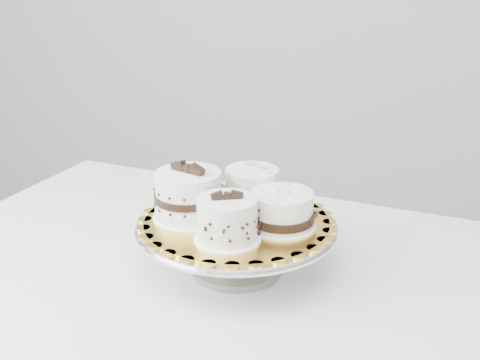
% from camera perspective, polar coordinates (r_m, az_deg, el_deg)
% --- Properties ---
extents(table, '(1.25, 0.93, 0.75)m').
position_cam_1_polar(table, '(1.07, -1.29, -12.54)').
color(table, silver).
rests_on(table, floor).
extents(cake_stand, '(0.33, 0.33, 0.09)m').
position_cam_1_polar(cake_stand, '(1.00, -0.31, -5.51)').
color(cake_stand, gray).
rests_on(cake_stand, table).
extents(cake_board, '(0.40, 0.40, 0.00)m').
position_cam_1_polar(cake_board, '(0.99, -0.32, -3.92)').
color(cake_board, gold).
rests_on(cake_board, cake_stand).
extents(cake_swirl, '(0.12, 0.12, 0.08)m').
position_cam_1_polar(cake_swirl, '(0.91, -1.23, -3.85)').
color(cake_swirl, white).
rests_on(cake_swirl, cake_board).
extents(cake_banded, '(0.14, 0.14, 0.10)m').
position_cam_1_polar(cake_banded, '(0.99, -4.89, -1.59)').
color(cake_banded, white).
rests_on(cake_banded, cake_board).
extents(cake_dots, '(0.12, 0.12, 0.07)m').
position_cam_1_polar(cake_dots, '(1.03, 1.14, -0.68)').
color(cake_dots, white).
rests_on(cake_dots, cake_board).
extents(cake_ribbon, '(0.12, 0.11, 0.06)m').
position_cam_1_polar(cake_ribbon, '(0.96, 4.04, -2.90)').
color(cake_ribbon, white).
rests_on(cake_ribbon, cake_board).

